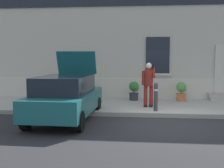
% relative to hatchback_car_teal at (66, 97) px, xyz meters
% --- Properties ---
extents(ground_plane, '(80.00, 80.00, 0.00)m').
position_rel_hatchback_car_teal_xyz_m(ground_plane, '(3.26, -0.10, -0.80)').
color(ground_plane, '#232326').
extents(sidewalk, '(24.00, 3.60, 0.15)m').
position_rel_hatchback_car_teal_xyz_m(sidewalk, '(3.26, 2.70, -0.72)').
color(sidewalk, '#99968E').
rests_on(sidewalk, ground).
extents(curb_edge, '(24.00, 0.12, 0.15)m').
position_rel_hatchback_car_teal_xyz_m(curb_edge, '(3.26, 0.84, -0.72)').
color(curb_edge, gray).
rests_on(curb_edge, ground).
extents(building_facade, '(24.00, 1.52, 7.50)m').
position_rel_hatchback_car_teal_xyz_m(building_facade, '(3.27, 5.18, 2.93)').
color(building_facade, '#B2AD9E').
rests_on(building_facade, ground).
extents(hatchback_car_teal, '(1.86, 4.10, 2.34)m').
position_rel_hatchback_car_teal_xyz_m(hatchback_car_teal, '(0.00, 0.00, 0.00)').
color(hatchback_car_teal, '#165156').
rests_on(hatchback_car_teal, ground).
extents(bollard_near_person, '(0.15, 0.15, 1.04)m').
position_rel_hatchback_car_teal_xyz_m(bollard_near_person, '(3.01, 1.25, -0.09)').
color(bollard_near_person, '#333338').
rests_on(bollard_near_person, sidewalk).
extents(bollard_far_left, '(0.15, 0.15, 1.04)m').
position_rel_hatchback_car_teal_xyz_m(bollard_far_left, '(-0.94, 1.25, -0.09)').
color(bollard_far_left, '#333338').
rests_on(bollard_far_left, sidewalk).
extents(person_on_phone, '(0.51, 0.50, 1.75)m').
position_rel_hatchback_car_teal_xyz_m(person_on_phone, '(2.76, 2.01, 0.35)').
color(person_on_phone, maroon).
rests_on(person_on_phone, sidewalk).
extents(planter_olive, '(0.44, 0.44, 0.86)m').
position_rel_hatchback_car_teal_xyz_m(planter_olive, '(-2.08, 3.98, -0.19)').
color(planter_olive, '#606B38').
rests_on(planter_olive, sidewalk).
extents(planter_cream, '(0.44, 0.44, 0.86)m').
position_rel_hatchback_car_teal_xyz_m(planter_cream, '(0.04, 3.92, -0.19)').
color(planter_cream, beige).
rests_on(planter_cream, sidewalk).
extents(planter_charcoal, '(0.44, 0.44, 0.86)m').
position_rel_hatchback_car_teal_xyz_m(planter_charcoal, '(2.15, 3.74, -0.19)').
color(planter_charcoal, '#2D2D30').
rests_on(planter_charcoal, sidewalk).
extents(planter_terracotta, '(0.44, 0.44, 0.86)m').
position_rel_hatchback_car_teal_xyz_m(planter_terracotta, '(4.26, 3.74, -0.19)').
color(planter_terracotta, '#B25B38').
rests_on(planter_terracotta, sidewalk).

